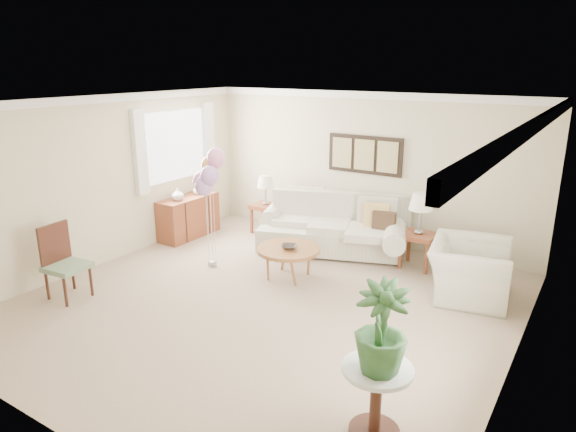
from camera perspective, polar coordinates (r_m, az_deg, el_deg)
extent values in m
plane|color=tan|center=(6.88, -2.46, -9.67)|extent=(6.00, 6.00, 0.00)
cube|color=beige|center=(8.96, 8.54, 5.21)|extent=(6.00, 0.04, 2.60)
cube|color=beige|center=(4.47, -25.58, -8.19)|extent=(6.00, 0.04, 2.60)
cube|color=beige|center=(8.46, -19.50, 3.75)|extent=(0.04, 6.00, 2.60)
cube|color=beige|center=(5.36, 24.71, -4.01)|extent=(0.04, 6.00, 2.60)
cube|color=white|center=(6.19, -2.76, 12.36)|extent=(6.00, 6.00, 0.02)
cube|color=white|center=(8.78, 8.81, 13.13)|extent=(6.00, 0.06, 0.12)
cube|color=white|center=(8.27, -20.21, 12.12)|extent=(0.06, 6.00, 0.12)
cube|color=white|center=(5.10, 26.07, 9.23)|extent=(0.06, 6.00, 0.12)
cube|color=white|center=(9.36, -12.41, 7.66)|extent=(0.04, 1.40, 1.20)
cube|color=white|center=(8.75, -16.15, 6.79)|extent=(0.10, 0.22, 1.40)
cube|color=white|center=(9.94, -8.78, 8.36)|extent=(0.10, 0.22, 1.40)
cube|color=black|center=(8.89, 8.53, 6.75)|extent=(1.35, 0.04, 0.65)
cube|color=#8C8C59|center=(9.05, 6.03, 7.01)|extent=(0.36, 0.02, 0.52)
cube|color=#8C8C59|center=(8.87, 8.46, 6.73)|extent=(0.36, 0.02, 0.52)
cube|color=#8C8C59|center=(8.71, 10.99, 6.43)|extent=(0.36, 0.02, 0.52)
cube|color=beige|center=(8.63, 4.76, -2.45)|extent=(2.54, 1.69, 0.38)
cube|color=beige|center=(8.80, 5.90, 0.82)|extent=(2.29, 1.01, 0.59)
cylinder|color=beige|center=(9.10, -1.45, 0.25)|extent=(0.64, 1.02, 0.34)
cylinder|color=beige|center=(8.12, 11.81, -2.17)|extent=(0.64, 1.02, 0.34)
cube|color=beige|center=(8.83, 0.77, -0.34)|extent=(0.86, 0.94, 0.13)
cube|color=beige|center=(8.51, 4.63, -1.06)|extent=(0.86, 0.94, 0.13)
cube|color=beige|center=(8.23, 8.76, -1.82)|extent=(0.86, 0.94, 0.13)
cube|color=#9DB3D0|center=(8.99, 0.52, 1.54)|extent=(0.41, 0.13, 0.41)
cube|color=#E1B566|center=(8.29, 9.82, -0.02)|extent=(0.41, 0.13, 0.41)
cube|color=#3E2B1D|center=(8.19, 10.62, -0.75)|extent=(0.36, 0.11, 0.36)
cube|color=beige|center=(8.70, 4.72, -3.78)|extent=(2.14, 0.85, 0.04)
cube|color=brown|center=(9.49, -2.49, 1.10)|extent=(0.50, 0.45, 0.07)
cube|color=brown|center=(9.54, -4.08, -0.55)|extent=(0.05, 0.05, 0.47)
cube|color=brown|center=(9.32, -2.11, -0.94)|extent=(0.05, 0.05, 0.47)
cube|color=brown|center=(9.82, -2.82, -0.02)|extent=(0.05, 0.05, 0.47)
cube|color=brown|center=(9.60, -0.88, -0.39)|extent=(0.05, 0.05, 0.47)
cube|color=brown|center=(8.08, 14.30, -2.16)|extent=(0.51, 0.46, 0.07)
cube|color=brown|center=(8.07, 12.38, -4.14)|extent=(0.05, 0.05, 0.48)
cube|color=brown|center=(7.95, 15.11, -4.65)|extent=(0.05, 0.05, 0.48)
cube|color=brown|center=(8.40, 13.27, -3.37)|extent=(0.05, 0.05, 0.48)
cube|color=brown|center=(8.29, 15.91, -3.85)|extent=(0.05, 0.05, 0.48)
cylinder|color=gray|center=(9.47, -2.50, 1.47)|extent=(0.13, 0.13, 0.05)
cylinder|color=gray|center=(9.43, -2.51, 2.42)|extent=(0.04, 0.04, 0.27)
cone|color=silver|center=(9.38, -2.53, 3.85)|extent=(0.31, 0.31, 0.22)
cylinder|color=gray|center=(8.06, 14.34, -1.70)|extent=(0.15, 0.15, 0.06)
cylinder|color=gray|center=(8.01, 14.43, -0.40)|extent=(0.04, 0.04, 0.32)
cone|color=silver|center=(7.93, 14.58, 1.57)|extent=(0.36, 0.36, 0.25)
cylinder|color=brown|center=(7.49, 0.05, -3.73)|extent=(0.93, 0.93, 0.05)
cylinder|color=brown|center=(7.64, 2.32, -5.20)|extent=(0.04, 0.04, 0.42)
cylinder|color=brown|center=(7.85, -0.44, -4.56)|extent=(0.04, 0.04, 0.42)
cylinder|color=brown|center=(7.52, -2.27, -5.58)|extent=(0.04, 0.04, 0.42)
cylinder|color=brown|center=(7.29, 0.57, -6.28)|extent=(0.04, 0.04, 0.42)
imported|color=#322B28|center=(7.43, 0.15, -3.45)|extent=(0.30, 0.30, 0.06)
imported|color=beige|center=(7.36, 19.50, -5.68)|extent=(1.19, 1.31, 0.75)
cylinder|color=silver|center=(4.47, 9.92, -16.42)|extent=(0.60, 0.60, 0.04)
cylinder|color=#3E1C14|center=(4.65, 9.71, -19.72)|extent=(0.10, 0.10, 0.60)
cylinder|color=#3E1C14|center=(4.84, 9.52, -22.63)|extent=(0.44, 0.44, 0.01)
imported|color=#25531F|center=(4.23, 10.31, -12.15)|extent=(0.55, 0.55, 0.77)
cube|color=slate|center=(7.47, -23.34, -5.22)|extent=(0.54, 0.54, 0.07)
cylinder|color=#3E1C14|center=(7.62, -25.19, -6.97)|extent=(0.04, 0.04, 0.41)
cylinder|color=#3E1C14|center=(7.31, -23.51, -7.75)|extent=(0.04, 0.04, 0.41)
cylinder|color=#3E1C14|center=(7.81, -22.78, -6.10)|extent=(0.04, 0.04, 0.41)
cylinder|color=#3E1C14|center=(7.51, -21.04, -6.81)|extent=(0.04, 0.04, 0.41)
cube|color=#3E1C14|center=(7.55, -24.53, -2.76)|extent=(0.09, 0.47, 0.54)
cube|color=brown|center=(9.48, -10.99, -0.08)|extent=(0.45, 1.20, 0.74)
cube|color=#3E1C14|center=(9.28, -12.23, -0.53)|extent=(0.46, 0.02, 0.70)
cube|color=#3E1C14|center=(9.69, -9.75, 0.35)|extent=(0.46, 0.02, 0.70)
imported|color=silver|center=(9.17, -12.17, 2.36)|extent=(0.23, 0.23, 0.21)
imported|color=silver|center=(9.52, -10.04, 2.89)|extent=(0.19, 0.19, 0.17)
cube|color=gray|center=(8.14, -8.42, -5.25)|extent=(0.10, 0.10, 0.08)
ellipsoid|color=pink|center=(7.78, -9.57, 3.80)|extent=(0.27, 0.27, 0.31)
cylinder|color=silver|center=(7.95, -8.97, -1.23)|extent=(0.01, 0.01, 1.12)
ellipsoid|color=#B281CD|center=(7.59, -8.69, 4.47)|extent=(0.27, 0.27, 0.31)
cylinder|color=silver|center=(7.85, -8.53, -0.97)|extent=(0.01, 0.01, 1.24)
ellipsoid|color=#DAA450|center=(7.78, -8.63, 5.54)|extent=(0.27, 0.27, 0.31)
cylinder|color=silver|center=(7.94, -8.51, -0.38)|extent=(0.01, 0.01, 1.34)
ellipsoid|color=pink|center=(7.65, -8.01, 6.42)|extent=(0.27, 0.27, 0.31)
cylinder|color=silver|center=(7.87, -8.20, 0.00)|extent=(0.01, 0.01, 1.48)
ellipsoid|color=#B281CD|center=(7.69, -9.33, 3.34)|extent=(0.27, 0.27, 0.31)
cylinder|color=silver|center=(7.91, -8.84, -1.48)|extent=(0.01, 0.01, 1.08)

